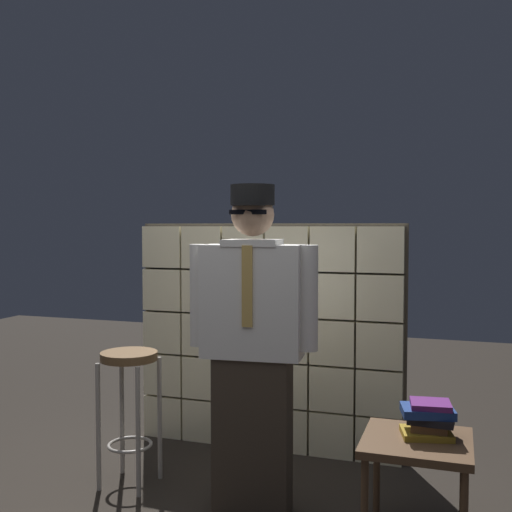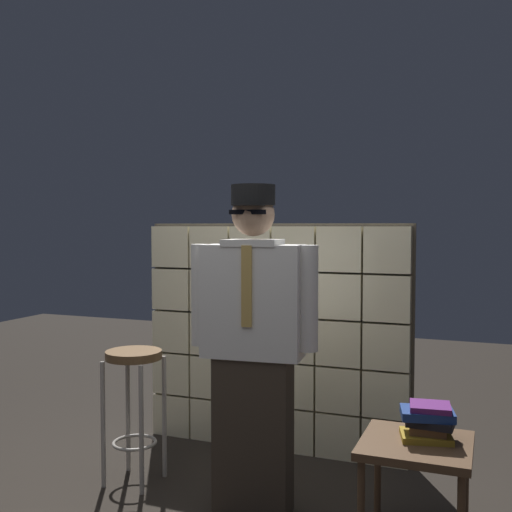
{
  "view_description": "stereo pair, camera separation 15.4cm",
  "coord_description": "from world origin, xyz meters",
  "px_view_note": "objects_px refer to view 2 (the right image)",
  "views": [
    {
      "loc": [
        1.27,
        -2.64,
        1.57
      ],
      "look_at": [
        0.25,
        0.38,
        1.41
      ],
      "focal_mm": 42.55,
      "sensor_mm": 36.0,
      "label": 1
    },
    {
      "loc": [
        1.41,
        -2.59,
        1.57
      ],
      "look_at": [
        0.25,
        0.38,
        1.41
      ],
      "focal_mm": 42.55,
      "sensor_mm": 36.0,
      "label": 2
    }
  ],
  "objects_px": {
    "bar_stool": "(134,385)",
    "side_table": "(416,456)",
    "standing_person": "(253,343)",
    "book_stack": "(428,422)"
  },
  "relations": [
    {
      "from": "bar_stool",
      "to": "side_table",
      "type": "relative_size",
      "value": 1.53
    },
    {
      "from": "standing_person",
      "to": "book_stack",
      "type": "relative_size",
      "value": 6.32
    },
    {
      "from": "standing_person",
      "to": "bar_stool",
      "type": "xyz_separation_m",
      "value": [
        -0.82,
        0.1,
        -0.33
      ]
    },
    {
      "from": "standing_person",
      "to": "book_stack",
      "type": "bearing_deg",
      "value": -6.58
    },
    {
      "from": "bar_stool",
      "to": "side_table",
      "type": "height_order",
      "value": "bar_stool"
    },
    {
      "from": "side_table",
      "to": "book_stack",
      "type": "xyz_separation_m",
      "value": [
        0.05,
        0.05,
        0.16
      ]
    },
    {
      "from": "side_table",
      "to": "book_stack",
      "type": "distance_m",
      "value": 0.17
    },
    {
      "from": "bar_stool",
      "to": "book_stack",
      "type": "relative_size",
      "value": 2.87
    },
    {
      "from": "bar_stool",
      "to": "standing_person",
      "type": "bearing_deg",
      "value": -6.9
    },
    {
      "from": "standing_person",
      "to": "bar_stool",
      "type": "relative_size",
      "value": 2.21
    }
  ]
}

